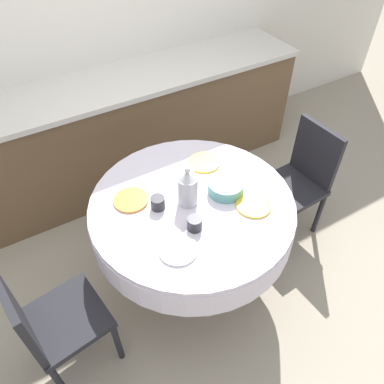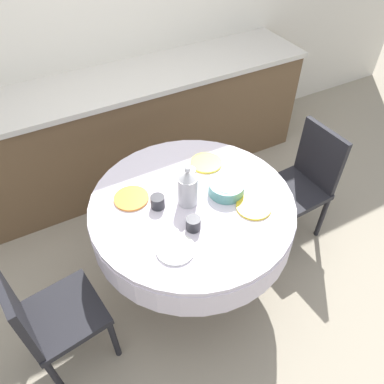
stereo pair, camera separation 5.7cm
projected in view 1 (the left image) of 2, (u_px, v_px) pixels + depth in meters
The scene contains 16 objects.
ground_plane at pixel (192, 276), 2.69m from camera, with size 12.00×12.00×0.00m, color #9E937F.
wall_back at pixel (83, 18), 2.75m from camera, with size 7.00×0.05×2.60m.
kitchen_counter at pixel (116, 134), 3.12m from camera, with size 3.24×0.64×0.94m.
dining_table at pixel (192, 217), 2.24m from camera, with size 1.20×1.20×0.77m.
chair_left at pixel (300, 177), 2.71m from camera, with size 0.42×0.42×0.89m.
chair_right at pixel (49, 321), 1.92m from camera, with size 0.45×0.45×0.89m.
plate_near_left at pixel (178, 250), 1.90m from camera, with size 0.20×0.20×0.01m, color white.
cup_near_left at pixel (195, 224), 1.98m from camera, with size 0.08×0.08×0.08m, color #28282D.
plate_near_right at pixel (254, 205), 2.12m from camera, with size 0.20×0.20×0.01m, color yellow.
cup_near_right at pixel (225, 192), 2.15m from camera, with size 0.08×0.08×0.08m, color #5BA39E.
plate_far_left at pixel (131, 200), 2.15m from camera, with size 0.20×0.20×0.01m, color orange.
cup_far_left at pixel (158, 203), 2.09m from camera, with size 0.08×0.08×0.08m, color #28282D.
plate_far_right at pixel (204, 163), 2.39m from camera, with size 0.20×0.20×0.01m, color yellow.
cup_far_right at pixel (188, 174), 2.26m from camera, with size 0.08×0.08×0.08m, color white.
coffee_carafe at pixel (188, 188), 2.07m from camera, with size 0.11×0.11×0.26m.
fruit_bowl at pixel (226, 187), 2.18m from camera, with size 0.21×0.21×0.07m, color #569993.
Camera 1 is at (-0.76, -1.29, 2.31)m, focal length 35.00 mm.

